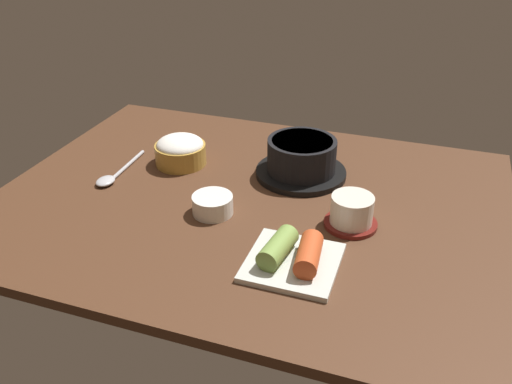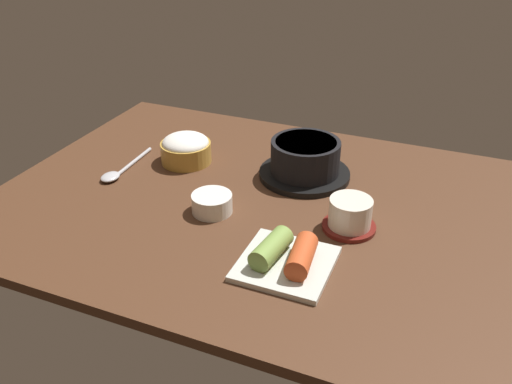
{
  "view_description": "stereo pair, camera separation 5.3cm",
  "coord_description": "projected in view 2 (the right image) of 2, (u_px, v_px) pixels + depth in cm",
  "views": [
    {
      "loc": [
        31.34,
        -86.76,
        56.81
      ],
      "look_at": [
        2.0,
        -2.0,
        5.0
      ],
      "focal_mm": 37.86,
      "sensor_mm": 36.0,
      "label": 1
    },
    {
      "loc": [
        36.32,
        -84.86,
        56.81
      ],
      "look_at": [
        2.0,
        -2.0,
        5.0
      ],
      "focal_mm": 37.86,
      "sensor_mm": 36.0,
      "label": 2
    }
  ],
  "objects": [
    {
      "name": "tea_cup_with_saucer",
      "position": [
        350.0,
        215.0,
        0.97
      ],
      "size": [
        9.77,
        9.77,
        6.04
      ],
      "color": "maroon",
      "rests_on": "dining_table"
    },
    {
      "name": "rice_bowl",
      "position": [
        186.0,
        148.0,
        1.2
      ],
      "size": [
        11.23,
        11.23,
        6.56
      ],
      "color": "#B78C38",
      "rests_on": "dining_table"
    },
    {
      "name": "kimchi_plate",
      "position": [
        286.0,
        258.0,
        0.88
      ],
      "size": [
        14.86,
        14.86,
        4.77
      ],
      "color": "silver",
      "rests_on": "dining_table"
    },
    {
      "name": "dining_table",
      "position": [
        251.0,
        203.0,
        1.08
      ],
      "size": [
        100.0,
        76.0,
        2.0
      ],
      "primitive_type": "cube",
      "color": "#4C2D1C",
      "rests_on": "ground"
    },
    {
      "name": "stone_pot",
      "position": [
        305.0,
        160.0,
        1.13
      ],
      "size": [
        19.31,
        19.31,
        8.22
      ],
      "color": "black",
      "rests_on": "dining_table"
    },
    {
      "name": "spoon",
      "position": [
        118.0,
        172.0,
        1.16
      ],
      "size": [
        3.6,
        17.88,
        1.35
      ],
      "color": "#B7B7BC",
      "rests_on": "dining_table"
    },
    {
      "name": "banchan_cup_center",
      "position": [
        212.0,
        203.0,
        1.02
      ],
      "size": [
        7.75,
        7.75,
        3.68
      ],
      "color": "white",
      "rests_on": "dining_table"
    }
  ]
}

